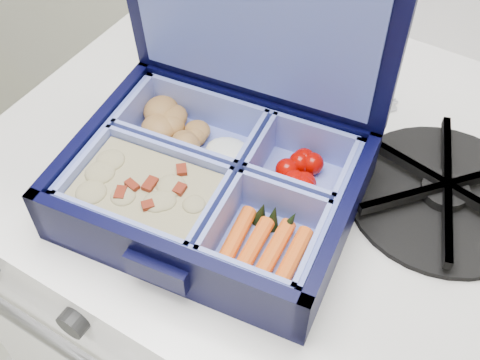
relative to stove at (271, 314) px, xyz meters
The scene contains 5 objects.
stove is the anchor object (origin of this frame).
bento_box 0.45m from the stove, 94.25° to the right, with size 0.25×0.20×0.06m, color black, non-canonical shape.
burner_grate 0.45m from the stove, ahead, with size 0.18×0.18×0.03m, color black.
burner_grate_rear 0.47m from the stove, 139.76° to the left, with size 0.18×0.18×0.02m, color black.
fork 0.41m from the stove, 41.62° to the left, with size 0.02×0.16×0.01m, color #ABADB6, non-canonical shape.
Camera 1 is at (0.04, 1.31, 1.25)m, focal length 45.00 mm.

